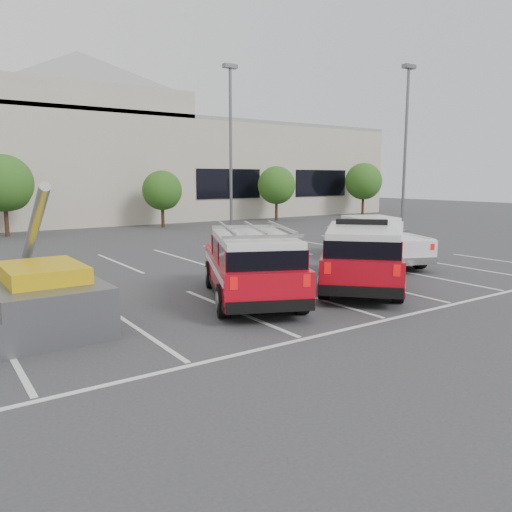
# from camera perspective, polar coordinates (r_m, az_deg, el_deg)

# --- Properties ---
(ground) EXTENTS (120.00, 120.00, 0.00)m
(ground) POSITION_cam_1_polar(r_m,az_deg,el_deg) (14.75, 6.48, -4.69)
(ground) COLOR #343436
(ground) RESTS_ON ground
(stall_markings) EXTENTS (23.00, 15.00, 0.01)m
(stall_markings) POSITION_cam_1_polar(r_m,az_deg,el_deg) (18.31, -2.74, -1.96)
(stall_markings) COLOR silver
(stall_markings) RESTS_ON ground
(convention_building) EXTENTS (60.00, 16.99, 13.20)m
(convention_building) POSITION_cam_1_polar(r_m,az_deg,el_deg) (43.78, -21.96, 9.92)
(convention_building) COLOR beige
(convention_building) RESTS_ON ground
(tree_mid_left) EXTENTS (3.37, 3.37, 4.85)m
(tree_mid_left) POSITION_cam_1_polar(r_m,az_deg,el_deg) (33.19, -26.73, 7.24)
(tree_mid_left) COLOR #3F2B19
(tree_mid_left) RESTS_ON ground
(tree_mid_right) EXTENTS (2.77, 2.77, 3.99)m
(tree_mid_right) POSITION_cam_1_polar(r_m,az_deg,el_deg) (35.95, -10.58, 7.23)
(tree_mid_right) COLOR #3F2B19
(tree_mid_right) RESTS_ON ground
(tree_right) EXTENTS (3.07, 3.07, 4.42)m
(tree_right) POSITION_cam_1_polar(r_m,az_deg,el_deg) (41.00, 2.43, 7.93)
(tree_right) COLOR #3F2B19
(tree_right) RESTS_ON ground
(tree_far_right) EXTENTS (3.37, 3.37, 4.85)m
(tree_far_right) POSITION_cam_1_polar(r_m,az_deg,el_deg) (47.65, 12.22, 8.20)
(tree_far_right) COLOR #3F2B19
(tree_far_right) RESTS_ON ground
(light_pole_mid) EXTENTS (0.90, 0.60, 10.24)m
(light_pole_mid) POSITION_cam_1_polar(r_m,az_deg,el_deg) (31.50, -2.91, 12.04)
(light_pole_mid) COLOR #59595E
(light_pole_mid) RESTS_ON ground
(light_pole_right) EXTENTS (0.90, 0.60, 10.24)m
(light_pole_right) POSITION_cam_1_polar(r_m,az_deg,el_deg) (32.89, 16.68, 11.55)
(light_pole_right) COLOR #59595E
(light_pole_right) RESTS_ON ground
(fire_chief_suv) EXTENTS (5.88, 5.83, 2.14)m
(fire_chief_suv) POSITION_cam_1_polar(r_m,az_deg,el_deg) (16.17, 11.86, -0.47)
(fire_chief_suv) COLOR #B50816
(fire_chief_suv) RESTS_ON ground
(white_pickup) EXTENTS (4.22, 6.34, 1.84)m
(white_pickup) POSITION_cam_1_polar(r_m,az_deg,el_deg) (21.42, 13.37, 1.37)
(white_pickup) COLOR silver
(white_pickup) RESTS_ON ground
(ladder_suv) EXTENTS (4.21, 5.90, 2.17)m
(ladder_suv) POSITION_cam_1_polar(r_m,az_deg,el_deg) (14.11, -0.50, -1.66)
(ladder_suv) COLOR #B50816
(ladder_suv) RESTS_ON ground
(utility_rig) EXTENTS (3.32, 4.02, 3.38)m
(utility_rig) POSITION_cam_1_polar(r_m,az_deg,el_deg) (12.47, -23.52, -4.73)
(utility_rig) COLOR #59595E
(utility_rig) RESTS_ON ground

